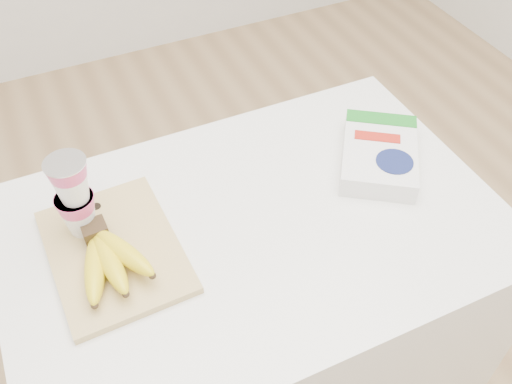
% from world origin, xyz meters
% --- Properties ---
extents(table, '(1.04, 0.69, 0.78)m').
position_xyz_m(table, '(0.00, 0.00, 0.39)').
color(table, white).
rests_on(table, ground).
extents(cutting_board, '(0.25, 0.34, 0.02)m').
position_xyz_m(cutting_board, '(-0.28, 0.04, 0.79)').
color(cutting_board, tan).
rests_on(cutting_board, table).
extents(bananas, '(0.15, 0.20, 0.06)m').
position_xyz_m(bananas, '(-0.30, 0.00, 0.82)').
color(bananas, '#382816').
rests_on(bananas, cutting_board).
extents(yogurt_stack, '(0.08, 0.08, 0.18)m').
position_xyz_m(yogurt_stack, '(-0.32, 0.12, 0.90)').
color(yogurt_stack, white).
rests_on(yogurt_stack, cutting_board).
extents(cereal_box, '(0.27, 0.29, 0.05)m').
position_xyz_m(cereal_box, '(0.34, 0.05, 0.81)').
color(cereal_box, white).
rests_on(cereal_box, table).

